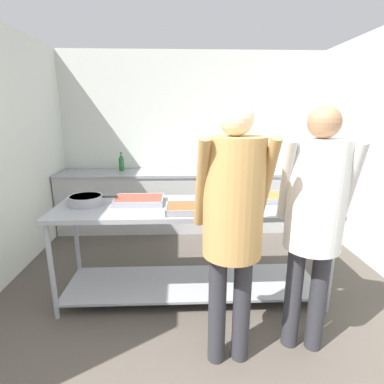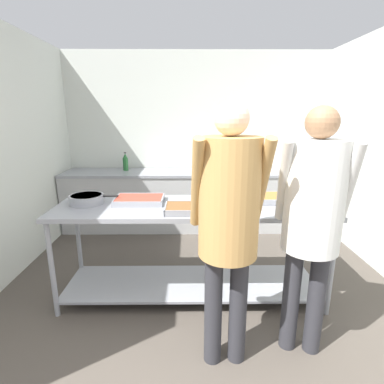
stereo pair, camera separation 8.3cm
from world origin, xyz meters
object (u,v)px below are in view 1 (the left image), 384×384
object	(u,v)px
serving_tray_roast	(188,209)
guest_serving_left	(233,213)
broccoli_bowl	(303,195)
serving_tray_greens	(268,198)
plate_stack	(225,198)
water_bottle	(121,162)
sauce_pan	(86,200)
guest_serving_right	(315,209)
serving_tray_vegetables	(139,201)

from	to	relation	value
serving_tray_roast	guest_serving_left	xyz separation A→B (m)	(0.27, -0.63, 0.17)
broccoli_bowl	serving_tray_greens	bearing A→B (deg)	-171.71
plate_stack	serving_tray_roast	bearing A→B (deg)	-136.64
serving_tray_greens	plate_stack	bearing A→B (deg)	176.32
guest_serving_left	water_bottle	size ratio (longest dim) A/B	6.50
serving_tray_roast	broccoli_bowl	size ratio (longest dim) A/B	1.93
broccoli_bowl	water_bottle	world-z (taller)	water_bottle
sauce_pan	broccoli_bowl	distance (m)	2.09
guest_serving_left	water_bottle	distance (m)	2.99
serving_tray_greens	guest_serving_right	bearing A→B (deg)	-85.27
serving_tray_roast	serving_tray_vegetables	bearing A→B (deg)	149.38
broccoli_bowl	water_bottle	bearing A→B (deg)	140.70
sauce_pan	water_bottle	xyz separation A→B (m)	(-0.02, 1.85, 0.05)
plate_stack	broccoli_bowl	bearing A→B (deg)	2.00
broccoli_bowl	guest_serving_right	world-z (taller)	guest_serving_right
serving_tray_vegetables	plate_stack	xyz separation A→B (m)	(0.82, 0.08, -0.01)
guest_serving_right	water_bottle	distance (m)	3.18
serving_tray_vegetables	sauce_pan	bearing A→B (deg)	-177.49
sauce_pan	water_bottle	size ratio (longest dim) A/B	1.63
serving_tray_greens	guest_serving_right	size ratio (longest dim) A/B	0.27
sauce_pan	guest_serving_right	xyz separation A→B (m)	(1.79, -0.78, 0.14)
plate_stack	guest_serving_right	xyz separation A→B (m)	(0.49, -0.88, 0.16)
guest_serving_left	water_bottle	xyz separation A→B (m)	(-1.22, 2.73, -0.10)
plate_stack	serving_tray_greens	size ratio (longest dim) A/B	0.58
guest_serving_left	water_bottle	world-z (taller)	guest_serving_left
serving_tray_greens	guest_serving_left	distance (m)	1.09
broccoli_bowl	guest_serving_right	distance (m)	0.96
serving_tray_greens	broccoli_bowl	distance (m)	0.38
serving_tray_vegetables	plate_stack	bearing A→B (deg)	5.48
broccoli_bowl	sauce_pan	bearing A→B (deg)	-176.52
water_bottle	guest_serving_right	bearing A→B (deg)	-55.52
plate_stack	guest_serving_left	xyz separation A→B (m)	(-0.10, -0.98, 0.18)
plate_stack	serving_tray_greens	xyz separation A→B (m)	(0.41, -0.03, 0.01)
serving_tray_roast	broccoli_bowl	bearing A→B (deg)	17.91
serving_tray_greens	broccoli_bowl	size ratio (longest dim) A/B	2.43
serving_tray_vegetables	broccoli_bowl	xyz separation A→B (m)	(1.60, 0.11, 0.01)
sauce_pan	serving_tray_vegetables	bearing A→B (deg)	2.51
serving_tray_roast	broccoli_bowl	world-z (taller)	broccoli_bowl
serving_tray_vegetables	water_bottle	size ratio (longest dim) A/B	1.62
serving_tray_vegetables	serving_tray_roast	world-z (taller)	same
sauce_pan	guest_serving_left	size ratio (longest dim) A/B	0.25
serving_tray_greens	water_bottle	xyz separation A→B (m)	(-1.73, 1.78, 0.07)
guest_serving_left	guest_serving_right	world-z (taller)	guest_serving_left
serving_tray_roast	guest_serving_right	xyz separation A→B (m)	(0.85, -0.53, 0.16)
serving_tray_vegetables	plate_stack	distance (m)	0.82
sauce_pan	serving_tray_greens	bearing A→B (deg)	2.43
serving_tray_roast	plate_stack	xyz separation A→B (m)	(0.36, 0.34, -0.01)
sauce_pan	water_bottle	bearing A→B (deg)	90.52
serving_tray_roast	guest_serving_left	world-z (taller)	guest_serving_left
sauce_pan	serving_tray_greens	world-z (taller)	sauce_pan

